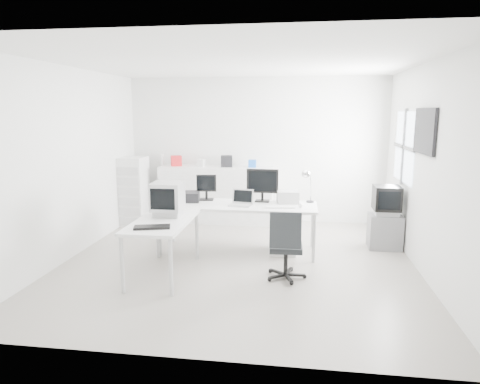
# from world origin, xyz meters

# --- Properties ---
(floor) EXTENTS (5.00, 5.00, 0.01)m
(floor) POSITION_xyz_m (0.00, 0.00, 0.00)
(floor) COLOR beige
(floor) RESTS_ON ground
(ceiling) EXTENTS (5.00, 5.00, 0.01)m
(ceiling) POSITION_xyz_m (0.00, 0.00, 2.80)
(ceiling) COLOR white
(ceiling) RESTS_ON back_wall
(back_wall) EXTENTS (5.00, 0.02, 2.80)m
(back_wall) POSITION_xyz_m (0.00, 2.50, 1.40)
(back_wall) COLOR silver
(back_wall) RESTS_ON floor
(left_wall) EXTENTS (0.02, 5.00, 2.80)m
(left_wall) POSITION_xyz_m (-2.50, 0.00, 1.40)
(left_wall) COLOR silver
(left_wall) RESTS_ON floor
(right_wall) EXTENTS (0.02, 5.00, 2.80)m
(right_wall) POSITION_xyz_m (2.50, 0.00, 1.40)
(right_wall) COLOR silver
(right_wall) RESTS_ON floor
(window) EXTENTS (0.02, 1.20, 1.10)m
(window) POSITION_xyz_m (2.48, 1.20, 1.60)
(window) COLOR white
(window) RESTS_ON right_wall
(wall_picture) EXTENTS (0.04, 0.90, 0.60)m
(wall_picture) POSITION_xyz_m (2.47, 0.10, 1.90)
(wall_picture) COLOR black
(wall_picture) RESTS_ON right_wall
(main_desk) EXTENTS (2.40, 0.80, 0.75)m
(main_desk) POSITION_xyz_m (-0.07, 0.50, 0.38)
(main_desk) COLOR white
(main_desk) RESTS_ON floor
(side_desk) EXTENTS (0.70, 1.40, 0.75)m
(side_desk) POSITION_xyz_m (-0.92, -0.60, 0.38)
(side_desk) COLOR white
(side_desk) RESTS_ON floor
(drawer_pedestal) EXTENTS (0.40, 0.50, 0.60)m
(drawer_pedestal) POSITION_xyz_m (0.63, 0.55, 0.30)
(drawer_pedestal) COLOR white
(drawer_pedestal) RESTS_ON floor
(inkjet_printer) EXTENTS (0.47, 0.39, 0.15)m
(inkjet_printer) POSITION_xyz_m (-0.92, 0.60, 0.83)
(inkjet_printer) COLOR black
(inkjet_printer) RESTS_ON main_desk
(lcd_monitor_small) EXTENTS (0.33, 0.21, 0.40)m
(lcd_monitor_small) POSITION_xyz_m (-0.62, 0.75, 0.95)
(lcd_monitor_small) COLOR black
(lcd_monitor_small) RESTS_ON main_desk
(lcd_monitor_large) EXTENTS (0.50, 0.21, 0.52)m
(lcd_monitor_large) POSITION_xyz_m (0.28, 0.75, 1.01)
(lcd_monitor_large) COLOR black
(lcd_monitor_large) RESTS_ON main_desk
(laptop) EXTENTS (0.43, 0.43, 0.24)m
(laptop) POSITION_xyz_m (-0.02, 0.40, 0.87)
(laptop) COLOR #B7B7BA
(laptop) RESTS_ON main_desk
(white_keyboard) EXTENTS (0.44, 0.18, 0.02)m
(white_keyboard) POSITION_xyz_m (0.58, 0.35, 0.76)
(white_keyboard) COLOR white
(white_keyboard) RESTS_ON main_desk
(white_mouse) EXTENTS (0.07, 0.07, 0.07)m
(white_mouse) POSITION_xyz_m (0.88, 0.40, 0.78)
(white_mouse) COLOR white
(white_mouse) RESTS_ON main_desk
(laser_printer) EXTENTS (0.37, 0.33, 0.19)m
(laser_printer) POSITION_xyz_m (0.68, 0.72, 0.84)
(laser_printer) COLOR #B1B1B1
(laser_printer) RESTS_ON main_desk
(desk_lamp) EXTENTS (0.17, 0.17, 0.45)m
(desk_lamp) POSITION_xyz_m (1.03, 0.80, 0.97)
(desk_lamp) COLOR silver
(desk_lamp) RESTS_ON main_desk
(crt_monitor) EXTENTS (0.44, 0.44, 0.50)m
(crt_monitor) POSITION_xyz_m (-0.92, -0.35, 1.00)
(crt_monitor) COLOR #B7B7BA
(crt_monitor) RESTS_ON side_desk
(black_keyboard) EXTENTS (0.47, 0.28, 0.03)m
(black_keyboard) POSITION_xyz_m (-0.92, -1.00, 0.76)
(black_keyboard) COLOR black
(black_keyboard) RESTS_ON side_desk
(office_chair) EXTENTS (0.55, 0.55, 0.93)m
(office_chair) POSITION_xyz_m (0.70, -0.50, 0.47)
(office_chair) COLOR #222427
(office_chair) RESTS_ON floor
(tv_cabinet) EXTENTS (0.50, 0.41, 0.55)m
(tv_cabinet) POSITION_xyz_m (2.22, 0.97, 0.27)
(tv_cabinet) COLOR slate
(tv_cabinet) RESTS_ON floor
(crt_tv) EXTENTS (0.50, 0.48, 0.45)m
(crt_tv) POSITION_xyz_m (2.22, 0.97, 0.77)
(crt_tv) COLOR black
(crt_tv) RESTS_ON tv_cabinet
(sideboard) EXTENTS (2.20, 0.55, 1.10)m
(sideboard) POSITION_xyz_m (-0.74, 2.24, 0.55)
(sideboard) COLOR white
(sideboard) RESTS_ON floor
(clutter_box_a) EXTENTS (0.25, 0.24, 0.20)m
(clutter_box_a) POSITION_xyz_m (-1.54, 2.24, 1.20)
(clutter_box_a) COLOR red
(clutter_box_a) RESTS_ON sideboard
(clutter_box_b) EXTENTS (0.17, 0.15, 0.14)m
(clutter_box_b) POSITION_xyz_m (-1.04, 2.24, 1.17)
(clutter_box_b) COLOR white
(clutter_box_b) RESTS_ON sideboard
(clutter_box_c) EXTENTS (0.25, 0.23, 0.22)m
(clutter_box_c) POSITION_xyz_m (-0.54, 2.24, 1.21)
(clutter_box_c) COLOR black
(clutter_box_c) RESTS_ON sideboard
(clutter_box_d) EXTENTS (0.14, 0.13, 0.14)m
(clutter_box_d) POSITION_xyz_m (-0.04, 2.24, 1.17)
(clutter_box_d) COLOR blue
(clutter_box_d) RESTS_ON sideboard
(clutter_bottle) EXTENTS (0.07, 0.07, 0.22)m
(clutter_bottle) POSITION_xyz_m (-1.84, 2.28, 1.21)
(clutter_bottle) COLOR white
(clutter_bottle) RESTS_ON sideboard
(filing_cabinet) EXTENTS (0.46, 0.54, 1.30)m
(filing_cabinet) POSITION_xyz_m (-2.28, 1.85, 0.65)
(filing_cabinet) COLOR white
(filing_cabinet) RESTS_ON floor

